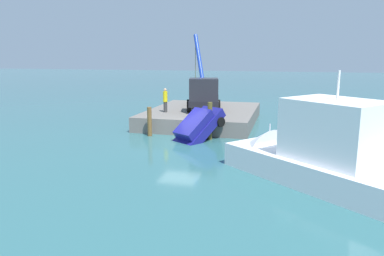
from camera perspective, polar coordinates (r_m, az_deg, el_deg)
name	(u,v)px	position (r m, az deg, el deg)	size (l,w,h in m)	color
ground	(179,141)	(24.02, -1.93, -2.00)	(200.00, 200.00, 0.00)	#2D6066
dock	(203,116)	(30.46, 1.70, 1.89)	(10.68, 8.37, 1.10)	slate
crane_truck	(204,93)	(30.03, 1.78, 5.32)	(8.11, 3.88, 6.23)	black
dock_worker	(165,100)	(28.76, -4.12, 4.31)	(0.34, 0.34, 1.84)	#3A3A3A
salvaged_car	(195,130)	(24.06, 0.47, -0.35)	(4.20, 3.66, 3.12)	navy
moored_yacht	(299,163)	(18.01, 16.15, -5.18)	(9.55, 10.37, 6.55)	white
piling_near	(150,122)	(25.45, -6.53, 0.98)	(0.30, 0.30, 1.99)	brown
piling_mid	(210,121)	(24.25, 2.75, 1.08)	(0.31, 0.31, 2.46)	brown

